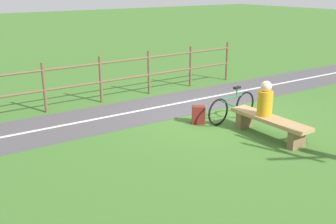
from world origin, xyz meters
The scene contains 8 objects.
ground_plane centered at (0.00, 0.00, 0.00)m, with size 80.00×80.00×0.00m, color #3D6B28.
paved_path centered at (1.48, 4.00, 0.01)m, with size 1.98×36.00×0.02m, color #4C494C.
path_centre_line centered at (1.48, 4.00, 0.02)m, with size 0.10×32.00×0.00m, color silver.
bench centered at (-1.70, -0.06, 0.32)m, with size 1.96×0.45×0.45m.
person_seated centered at (-1.54, -0.06, 0.79)m, with size 0.32×0.32×0.76m.
bicycle centered at (-0.47, -0.12, 0.35)m, with size 0.20×1.60×0.83m.
backpack centered at (-0.16, 0.65, 0.21)m, with size 0.34×0.36×0.43m.
fence_roadside centered at (2.74, 2.57, 0.75)m, with size 0.24×11.10×1.29m.
Camera 1 is at (-7.16, 6.32, 3.19)m, focal length 42.79 mm.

